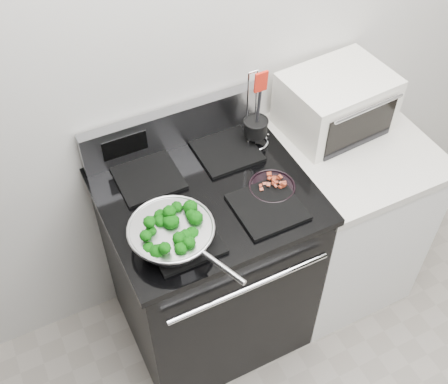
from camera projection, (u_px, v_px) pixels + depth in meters
back_wall at (237, 37)px, 2.13m from camera, size 4.00×0.02×2.70m
gas_range at (208, 263)px, 2.47m from camera, size 0.79×0.69×1.13m
counter at (338, 215)px, 2.69m from camera, size 0.62×0.68×0.92m
skillet at (172, 233)px, 1.93m from camera, size 0.31×0.46×0.07m
broccoli_pile at (171, 229)px, 1.92m from camera, size 0.24×0.24×0.08m
bacon_plate at (272, 185)px, 2.13m from camera, size 0.18×0.18×0.04m
utensil_holder at (255, 131)px, 2.27m from camera, size 0.12×0.12×0.36m
toaster_oven at (336, 102)px, 2.35m from camera, size 0.46×0.36×0.25m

